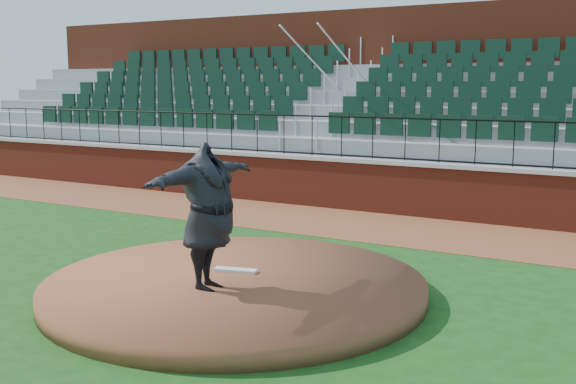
% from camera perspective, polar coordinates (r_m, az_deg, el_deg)
% --- Properties ---
extents(ground, '(90.00, 90.00, 0.00)m').
position_cam_1_polar(ground, '(10.47, -4.17, -8.16)').
color(ground, '#154213').
rests_on(ground, ground).
extents(warning_track, '(34.00, 3.20, 0.01)m').
position_cam_1_polar(warning_track, '(15.09, 7.47, -2.86)').
color(warning_track, brown).
rests_on(warning_track, ground).
extents(field_wall, '(34.00, 0.35, 1.20)m').
position_cam_1_polar(field_wall, '(16.45, 9.68, 0.17)').
color(field_wall, maroon).
rests_on(field_wall, ground).
extents(wall_cap, '(34.00, 0.45, 0.10)m').
position_cam_1_polar(wall_cap, '(16.37, 9.74, 2.42)').
color(wall_cap, '#B7B7B7').
rests_on(wall_cap, field_wall).
extents(wall_railing, '(34.00, 0.05, 1.00)m').
position_cam_1_polar(wall_railing, '(16.32, 9.79, 4.34)').
color(wall_railing, black).
rests_on(wall_railing, wall_cap).
extents(seating_stands, '(34.00, 5.10, 4.60)m').
position_cam_1_polar(seating_stands, '(18.86, 12.75, 6.38)').
color(seating_stands, gray).
rests_on(seating_stands, ground).
extents(concourse_wall, '(34.00, 0.50, 5.50)m').
position_cam_1_polar(concourse_wall, '(21.53, 15.06, 7.79)').
color(concourse_wall, maroon).
rests_on(concourse_wall, ground).
extents(pitchers_mound, '(5.61, 5.61, 0.25)m').
position_cam_1_polar(pitchers_mound, '(10.19, -4.44, -7.91)').
color(pitchers_mound, brown).
rests_on(pitchers_mound, ground).
extents(pitching_rubber, '(0.69, 0.33, 0.04)m').
position_cam_1_polar(pitching_rubber, '(10.51, -4.42, -6.54)').
color(pitching_rubber, white).
rests_on(pitching_rubber, pitchers_mound).
extents(pitcher, '(0.91, 2.59, 2.06)m').
position_cam_1_polar(pitcher, '(9.47, -6.68, -2.04)').
color(pitcher, black).
rests_on(pitcher, pitchers_mound).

